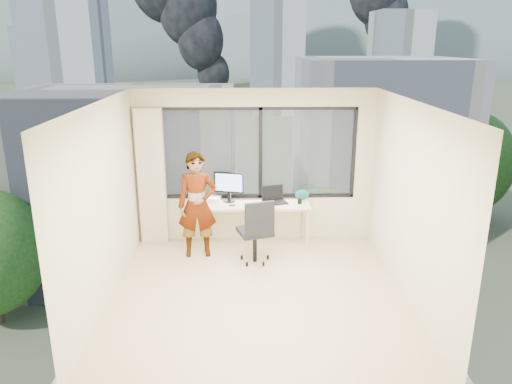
{
  "coord_description": "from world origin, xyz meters",
  "views": [
    {
      "loc": [
        -0.17,
        -5.99,
        3.3
      ],
      "look_at": [
        0.0,
        1.0,
        1.15
      ],
      "focal_mm": 34.15,
      "sensor_mm": 36.0,
      "label": 1
    }
  ],
  "objects_px": {
    "desk": "(255,224)",
    "handbag": "(302,194)",
    "person": "(197,205)",
    "monitor": "(229,187)",
    "game_console": "(211,198)",
    "chair": "(255,230)",
    "laptop": "(275,196)"
  },
  "relations": [
    {
      "from": "desk",
      "to": "person",
      "type": "xyz_separation_m",
      "value": [
        -0.92,
        -0.35,
        0.47
      ]
    },
    {
      "from": "chair",
      "to": "person",
      "type": "bearing_deg",
      "value": 144.58
    },
    {
      "from": "desk",
      "to": "laptop",
      "type": "distance_m",
      "value": 0.6
    },
    {
      "from": "desk",
      "to": "person",
      "type": "height_order",
      "value": "person"
    },
    {
      "from": "desk",
      "to": "person",
      "type": "distance_m",
      "value": 1.09
    },
    {
      "from": "person",
      "to": "handbag",
      "type": "relative_size",
      "value": 7.13
    },
    {
      "from": "game_console",
      "to": "handbag",
      "type": "bearing_deg",
      "value": 19.92
    },
    {
      "from": "chair",
      "to": "laptop",
      "type": "height_order",
      "value": "chair"
    },
    {
      "from": "person",
      "to": "game_console",
      "type": "relative_size",
      "value": 6.01
    },
    {
      "from": "chair",
      "to": "person",
      "type": "xyz_separation_m",
      "value": [
        -0.9,
        0.28,
        0.31
      ]
    },
    {
      "from": "chair",
      "to": "handbag",
      "type": "bearing_deg",
      "value": 26.9
    },
    {
      "from": "handbag",
      "to": "desk",
      "type": "bearing_deg",
      "value": 176.87
    },
    {
      "from": "game_console",
      "to": "laptop",
      "type": "distance_m",
      "value": 1.09
    },
    {
      "from": "monitor",
      "to": "person",
      "type": "bearing_deg",
      "value": -121.7
    },
    {
      "from": "chair",
      "to": "game_console",
      "type": "relative_size",
      "value": 3.79
    },
    {
      "from": "desk",
      "to": "chair",
      "type": "height_order",
      "value": "chair"
    },
    {
      "from": "game_console",
      "to": "laptop",
      "type": "height_order",
      "value": "laptop"
    },
    {
      "from": "person",
      "to": "monitor",
      "type": "relative_size",
      "value": 3.3
    },
    {
      "from": "chair",
      "to": "monitor",
      "type": "height_order",
      "value": "monitor"
    },
    {
      "from": "game_console",
      "to": "laptop",
      "type": "bearing_deg",
      "value": 11.17
    },
    {
      "from": "chair",
      "to": "handbag",
      "type": "xyz_separation_m",
      "value": [
        0.82,
        0.81,
        0.31
      ]
    },
    {
      "from": "chair",
      "to": "handbag",
      "type": "height_order",
      "value": "chair"
    },
    {
      "from": "person",
      "to": "handbag",
      "type": "xyz_separation_m",
      "value": [
        1.72,
        0.53,
        -0.01
      ]
    },
    {
      "from": "desk",
      "to": "handbag",
      "type": "bearing_deg",
      "value": 12.77
    },
    {
      "from": "chair",
      "to": "game_console",
      "type": "height_order",
      "value": "chair"
    },
    {
      "from": "laptop",
      "to": "person",
      "type": "bearing_deg",
      "value": 179.37
    },
    {
      "from": "monitor",
      "to": "desk",
      "type": "bearing_deg",
      "value": -1.24
    },
    {
      "from": "desk",
      "to": "laptop",
      "type": "xyz_separation_m",
      "value": [
        0.33,
        0.01,
        0.5
      ]
    },
    {
      "from": "monitor",
      "to": "game_console",
      "type": "height_order",
      "value": "monitor"
    },
    {
      "from": "monitor",
      "to": "game_console",
      "type": "distance_m",
      "value": 0.39
    },
    {
      "from": "desk",
      "to": "game_console",
      "type": "relative_size",
      "value": 6.39
    },
    {
      "from": "person",
      "to": "handbag",
      "type": "distance_m",
      "value": 1.8
    }
  ]
}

